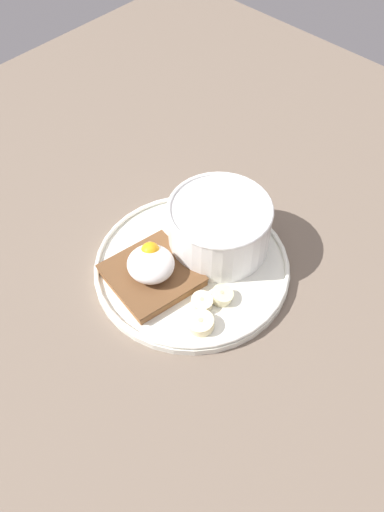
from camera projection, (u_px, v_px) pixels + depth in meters
The scene contains 8 objects.
ground_plane at pixel (192, 275), 76.50cm from camera, with size 120.00×120.00×2.00cm, color #6F5F50.
plate at pixel (192, 267), 75.11cm from camera, with size 25.76×25.76×1.60cm.
oatmeal_bowl at pixel (217, 225), 74.92cm from camera, with size 13.70×13.70×7.10cm.
toast_slice at pixel (152, 275), 72.99cm from camera, with size 12.07×12.07×1.42cm.
poached_egg at pixel (151, 262), 71.32cm from camera, with size 6.98×6.82×3.74cm.
banana_slice_front at pixel (202, 302), 70.34cm from camera, with size 3.52×3.43×1.64cm.
banana_slice_left at pixel (222, 295), 70.93cm from camera, with size 3.75×3.63×1.81cm.
banana_slice_back at pixel (201, 323), 68.44cm from camera, with size 4.05×4.11×1.55cm.
Camera 1 is at (32.14, -33.88, 61.65)cm, focal length 40.00 mm.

